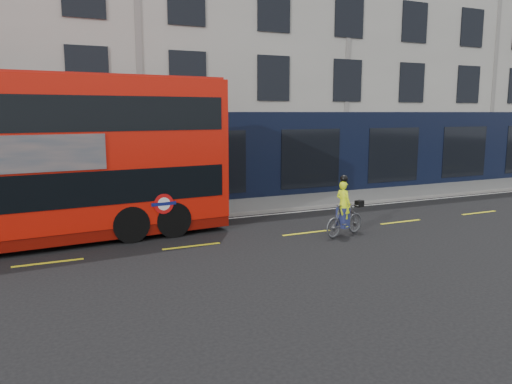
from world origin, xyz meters
TOP-DOWN VIEW (x-y plane):
  - ground at (0.00, 0.00)m, footprint 120.00×120.00m
  - pavement at (0.00, 6.50)m, footprint 60.00×3.00m
  - kerb at (0.00, 5.00)m, footprint 60.00×0.12m
  - building_terrace at (0.00, 12.94)m, footprint 50.00×10.07m
  - road_edge_line at (0.00, 4.70)m, footprint 58.00×0.10m
  - lane_dashes at (0.00, 1.50)m, footprint 58.00×0.12m
  - bus at (-4.58, 3.80)m, footprint 12.83×3.84m
  - cyclist at (4.91, 0.66)m, footprint 1.83×0.96m

SIDE VIEW (x-z plane):
  - ground at x=0.00m, z-range 0.00..0.00m
  - road_edge_line at x=0.00m, z-range 0.00..0.01m
  - lane_dashes at x=0.00m, z-range 0.00..0.01m
  - pavement at x=0.00m, z-range 0.00..0.12m
  - kerb at x=0.00m, z-range 0.00..0.13m
  - cyclist at x=4.91m, z-range -0.33..1.67m
  - bus at x=-4.58m, z-range 0.07..5.17m
  - building_terrace at x=0.00m, z-range -0.01..14.99m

